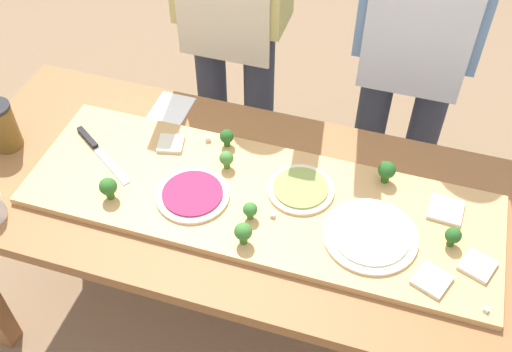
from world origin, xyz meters
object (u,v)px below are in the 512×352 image
Objects in this scene: prep_table at (248,216)px; broccoli_floret_center_right at (387,171)px; pizza_slice_far_left at (432,280)px; cheese_crumble_a at (486,310)px; chefs_knife at (96,147)px; pizza_whole_beet_magenta at (193,195)px; pizza_slice_near_right at (446,210)px; recipe_note at (171,109)px; sauce_jar at (2,126)px; cheese_crumble_c at (273,215)px; cook_right at (420,26)px; cheese_crumble_b at (208,138)px; broccoli_floret_front_mid at (243,232)px; broccoli_floret_front_right at (227,137)px; pizza_slice_far_right at (478,266)px; pizza_slice_near_left at (171,144)px; pizza_whole_pesto_green at (301,189)px; broccoli_floret_back_left at (453,236)px; broccoli_floret_back_right at (226,159)px; broccoli_floret_front_left at (108,187)px; broccoli_floret_back_mid at (250,210)px.

prep_table is 25.08× the size of broccoli_floret_center_right.
cheese_crumble_a is at bearing -18.66° from pizza_slice_far_left.
chefs_knife is 0.37m from pizza_whole_beet_magenta.
pizza_slice_near_right is 0.95m from recipe_note.
sauce_jar reaches higher than prep_table.
cheese_crumble_c is at bearing -37.83° from recipe_note.
prep_table is 1.10× the size of cook_right.
broccoli_floret_center_right is at bearing 22.63° from prep_table.
pizza_whole_beet_magenta is at bearing -80.09° from cheese_crumble_b.
pizza_slice_far_left and cheese_crumble_a have the same top height.
pizza_whole_beet_magenta is at bearing 149.69° from broccoli_floret_front_mid.
prep_table is 0.25m from broccoli_floret_front_right.
cheese_crumble_b reaches higher than pizza_slice_far_right.
chefs_knife is 19.86× the size of cheese_crumble_c.
prep_table is at bearing 173.38° from pizza_slice_far_right.
sauce_jar is at bearing 176.86° from cheese_crumble_c.
pizza_slice_near_right and pizza_slice_near_left have the same top height.
pizza_whole_beet_magenta is 0.93m from cook_right.
pizza_whole_pesto_green reaches higher than cheese_crumble_c.
broccoli_floret_back_left is (0.58, -0.02, 0.16)m from prep_table.
broccoli_floret_front_mid is 4.17× the size of cheese_crumble_b.
chefs_knife is 0.30m from sauce_jar.
broccoli_floret_back_left is at bearing -73.60° from cook_right.
broccoli_floret_front_right is (-0.03, 0.09, -0.00)m from broccoli_floret_back_right.
pizza_slice_near_left is 0.67m from broccoli_floret_center_right.
cook_right is at bearing 69.42° from cheese_crumble_c.
broccoli_floret_front_mid is (0.17, -0.34, 0.01)m from broccoli_floret_front_right.
pizza_slice_near_right is at bearing 4.90° from sauce_jar.
sauce_jar is (-1.38, -0.00, 0.02)m from broccoli_floret_back_left.
pizza_whole_pesto_green reaches higher than prep_table.
cheese_crumble_c is at bearing -39.92° from cheese_crumble_b.
pizza_slice_far_right is (1.16, -0.10, 0.00)m from chefs_knife.
pizza_slice_far_left is 0.92m from broccoli_floret_front_left.
broccoli_floret_front_mid reaches higher than prep_table.
pizza_whole_pesto_green is 1.22× the size of sauce_jar.
cook_right is at bearing 54.83° from pizza_whole_beet_magenta.
pizza_slice_near_right is at bearing 120.05° from pizza_slice_far_right.
cheese_crumble_b is (-0.22, 0.26, -0.03)m from broccoli_floret_back_mid.
chefs_knife and cheese_crumble_b have the same top height.
cheese_crumble_b is at bearing 157.07° from cheese_crumble_a.
cheese_crumble_b is at bearing 179.27° from broccoli_floret_center_right.
broccoli_floret_back_mid is 0.80× the size of broccoli_floret_front_mid.
pizza_slice_far_left is (0.40, -0.20, -0.00)m from pizza_whole_pesto_green.
chefs_knife and pizza_whole_pesto_green have the same top height.
broccoli_floret_front_mid is at bearing -56.09° from cheese_crumble_b.
cheese_crumble_c is at bearing -9.18° from chefs_knife.
pizza_whole_pesto_green is 0.44m from broccoli_floret_back_left.
recipe_note is at bearing 154.90° from cheese_crumble_a.
broccoli_floret_front_right is at bearing 154.44° from pizza_slice_far_left.
pizza_whole_beet_magenta is at bearing -154.07° from prep_table.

